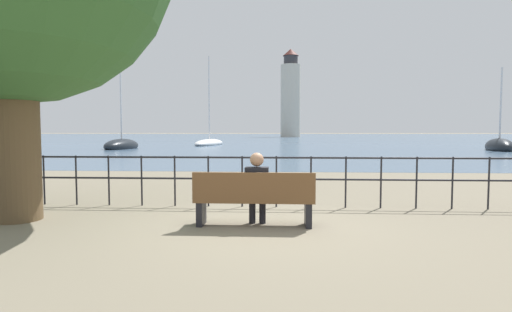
{
  "coord_description": "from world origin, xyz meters",
  "views": [
    {
      "loc": [
        0.41,
        -6.51,
        1.55
      ],
      "look_at": [
        0.0,
        0.5,
        1.12
      ],
      "focal_mm": 28.0,
      "sensor_mm": 36.0,
      "label": 1
    }
  ],
  "objects_px": {
    "sailboat_0": "(499,147)",
    "sailboat_1": "(122,145)",
    "park_bench": "(254,200)",
    "harbor_lighthouse": "(291,96)",
    "seated_person_left": "(257,185)",
    "sailboat_3": "(209,143)"
  },
  "relations": [
    {
      "from": "park_bench",
      "to": "harbor_lighthouse",
      "type": "bearing_deg",
      "value": 88.09
    },
    {
      "from": "sailboat_1",
      "to": "sailboat_0",
      "type": "bearing_deg",
      "value": 1.36
    },
    {
      "from": "sailboat_0",
      "to": "sailboat_1",
      "type": "distance_m",
      "value": 32.55
    },
    {
      "from": "park_bench",
      "to": "sailboat_1",
      "type": "relative_size",
      "value": 0.18
    },
    {
      "from": "park_bench",
      "to": "sailboat_3",
      "type": "height_order",
      "value": "sailboat_3"
    },
    {
      "from": "seated_person_left",
      "to": "harbor_lighthouse",
      "type": "distance_m",
      "value": 112.69
    },
    {
      "from": "park_bench",
      "to": "harbor_lighthouse",
      "type": "xyz_separation_m",
      "value": [
        3.73,
        112.14,
        11.56
      ]
    },
    {
      "from": "park_bench",
      "to": "seated_person_left",
      "type": "xyz_separation_m",
      "value": [
        0.04,
        0.08,
        0.23
      ]
    },
    {
      "from": "park_bench",
      "to": "harbor_lighthouse",
      "type": "relative_size",
      "value": 0.08
    },
    {
      "from": "sailboat_0",
      "to": "sailboat_1",
      "type": "height_order",
      "value": "sailboat_1"
    },
    {
      "from": "sailboat_0",
      "to": "sailboat_3",
      "type": "height_order",
      "value": "sailboat_3"
    },
    {
      "from": "park_bench",
      "to": "sailboat_3",
      "type": "bearing_deg",
      "value": 101.01
    },
    {
      "from": "seated_person_left",
      "to": "sailboat_0",
      "type": "distance_m",
      "value": 33.31
    },
    {
      "from": "park_bench",
      "to": "seated_person_left",
      "type": "height_order",
      "value": "seated_person_left"
    },
    {
      "from": "seated_person_left",
      "to": "sailboat_1",
      "type": "distance_m",
      "value": 32.08
    },
    {
      "from": "sailboat_1",
      "to": "harbor_lighthouse",
      "type": "height_order",
      "value": "harbor_lighthouse"
    },
    {
      "from": "park_bench",
      "to": "sailboat_3",
      "type": "xyz_separation_m",
      "value": [
        -7.74,
        39.77,
        -0.19
      ]
    },
    {
      "from": "sailboat_1",
      "to": "harbor_lighthouse",
      "type": "relative_size",
      "value": 0.43
    },
    {
      "from": "park_bench",
      "to": "sailboat_0",
      "type": "xyz_separation_m",
      "value": [
        18.65,
        27.71,
        -0.12
      ]
    },
    {
      "from": "sailboat_3",
      "to": "harbor_lighthouse",
      "type": "xyz_separation_m",
      "value": [
        11.47,
        72.37,
        11.75
      ]
    },
    {
      "from": "park_bench",
      "to": "sailboat_0",
      "type": "relative_size",
      "value": 0.27
    },
    {
      "from": "seated_person_left",
      "to": "sailboat_1",
      "type": "bearing_deg",
      "value": 115.71
    }
  ]
}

